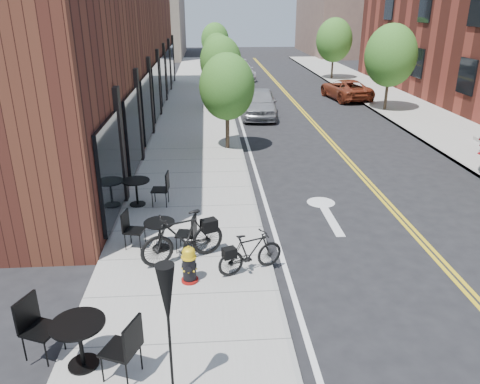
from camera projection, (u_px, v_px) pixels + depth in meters
name	position (u px, v px, depth m)	size (l,w,h in m)	color
ground	(270.00, 259.00, 11.11)	(120.00, 120.00, 0.00)	black
sidewalk_near	(194.00, 143.00, 20.21)	(4.00, 70.00, 0.12)	#9E9B93
sidewalk_far	(462.00, 138.00, 20.98)	(4.00, 70.00, 0.12)	#9E9B93
building_near	(99.00, 52.00, 22.35)	(5.00, 28.00, 7.00)	#411B14
bg_building_left	(147.00, 11.00, 53.18)	(8.00, 14.00, 10.00)	#726656
bg_building_right	(350.00, 1.00, 56.20)	(10.00, 16.00, 12.00)	brown
tree_near_a	(227.00, 87.00, 18.43)	(2.20, 2.20, 3.81)	#382B1E
tree_near_b	(221.00, 61.00, 25.80)	(2.30, 2.30, 3.98)	#382B1E
tree_near_c	(217.00, 51.00, 33.27)	(2.10, 2.10, 3.67)	#382B1E
tree_near_d	(215.00, 40.00, 40.58)	(2.40, 2.40, 4.11)	#382B1E
tree_far_b	(391.00, 56.00, 25.33)	(2.80, 2.80, 4.62)	#382B1E
tree_far_c	(334.00, 40.00, 36.45)	(2.80, 2.80, 4.62)	#382B1E
fire_hydrant	(189.00, 265.00, 9.85)	(0.39, 0.39, 0.84)	maroon
bicycle_left	(183.00, 237.00, 10.59)	(0.57, 2.00, 1.20)	black
bicycle_right	(251.00, 252.00, 10.21)	(0.44, 1.55, 0.93)	black
bistro_set_a	(80.00, 338.00, 7.47)	(2.05, 1.24, 1.09)	black
bistro_set_b	(160.00, 231.00, 11.16)	(1.75, 0.87, 0.92)	black
bistro_set_c	(136.00, 189.00, 13.63)	(1.88, 0.87, 1.00)	black
patio_umbrella	(167.00, 306.00, 6.41)	(0.37, 0.37, 2.30)	black
parked_car_a	(260.00, 103.00, 24.94)	(1.78, 4.41, 1.50)	gray
parked_car_b	(243.00, 91.00, 28.96)	(1.42, 4.08, 1.34)	black
parked_car_c	(240.00, 70.00, 37.74)	(1.95, 4.80, 1.39)	#B3B3B8
parked_car_far	(346.00, 89.00, 29.70)	(2.08, 4.51, 1.25)	maroon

